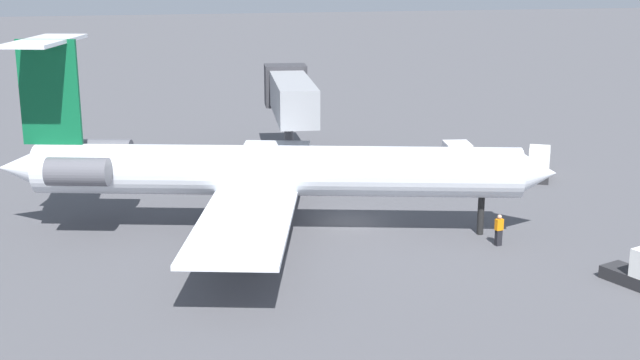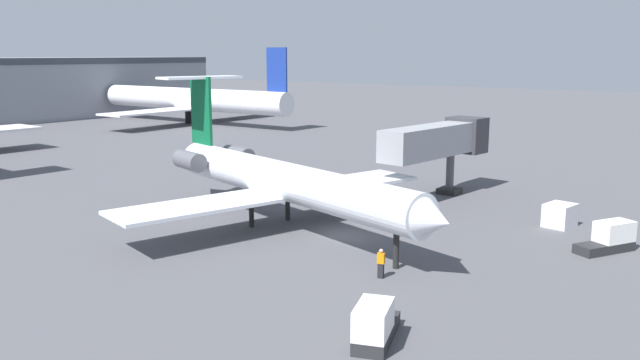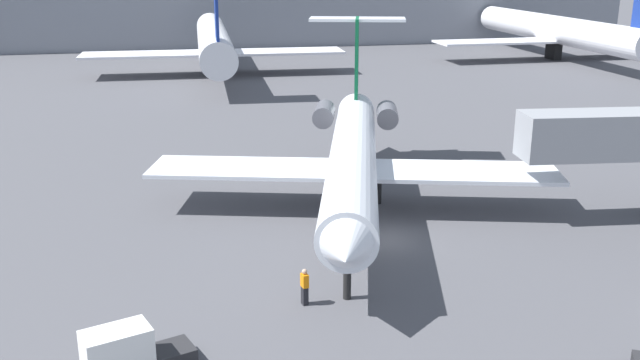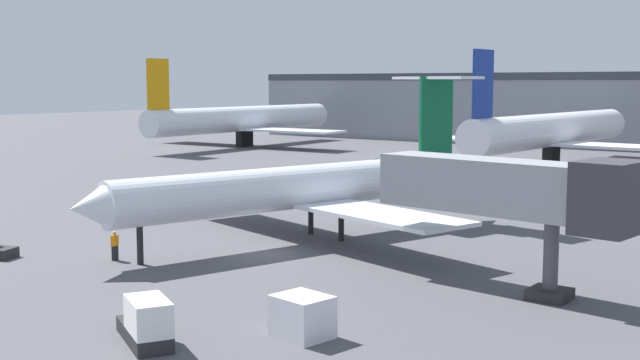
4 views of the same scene
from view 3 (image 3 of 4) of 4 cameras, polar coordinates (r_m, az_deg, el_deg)
ground_plane at (r=39.26m, az=4.91°, el=-4.75°), size 400.00×400.00×0.10m
regional_jet at (r=42.67m, az=2.64°, el=2.22°), size 24.65×29.82×10.47m
ground_crew_marshaller at (r=31.75m, az=-1.23°, el=-8.46°), size 0.33×0.44×1.69m
baggage_tug_lead at (r=27.78m, az=-15.06°, el=-13.20°), size 4.24×2.65×1.90m
terminal_building at (r=130.53m, az=-7.57°, el=13.33°), size 142.10×19.74×11.61m
parked_airliner_west_mid at (r=93.99m, az=-8.44°, el=10.83°), size 33.50×39.74×13.39m
parked_airliner_centre at (r=113.06m, az=18.26°, el=11.23°), size 36.27×43.16×13.34m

